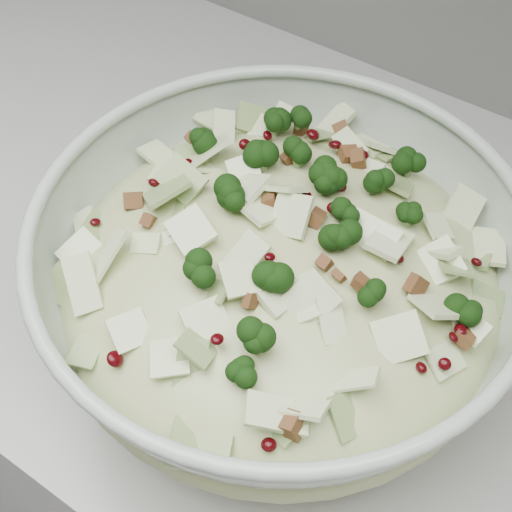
{
  "coord_description": "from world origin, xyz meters",
  "views": [
    {
      "loc": [
        0.04,
        1.33,
        1.4
      ],
      "look_at": [
        -0.14,
        1.59,
        1.0
      ],
      "focal_mm": 50.0,
      "sensor_mm": 36.0,
      "label": 1
    }
  ],
  "objects": [
    {
      "name": "mixing_bowl",
      "position": [
        -0.12,
        1.6,
        0.97
      ],
      "size": [
        0.38,
        0.38,
        0.14
      ],
      "rotation": [
        0.0,
        0.0,
        0.09
      ],
      "color": "#A9BAAB",
      "rests_on": "counter"
    },
    {
      "name": "salad",
      "position": [
        -0.12,
        1.6,
        1.0
      ],
      "size": [
        0.4,
        0.4,
        0.14
      ],
      "rotation": [
        0.0,
        0.0,
        -0.23
      ],
      "color": "beige",
      "rests_on": "mixing_bowl"
    },
    {
      "name": "counter",
      "position": [
        0.0,
        1.7,
        0.45
      ],
      "size": [
        3.6,
        0.6,
        0.9
      ],
      "primitive_type": "cube",
      "color": "#AEAEA9",
      "rests_on": "floor"
    }
  ]
}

